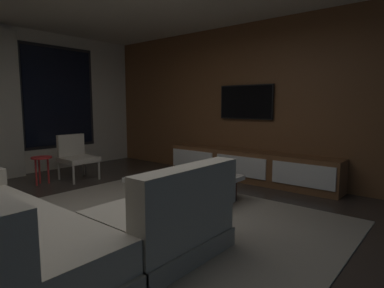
% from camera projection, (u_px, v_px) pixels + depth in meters
% --- Properties ---
extents(floor, '(9.20, 9.20, 0.00)m').
position_uv_depth(floor, '(121.00, 231.00, 3.32)').
color(floor, '#332B26').
extents(media_wall, '(0.12, 7.80, 2.70)m').
position_uv_depth(media_wall, '(262.00, 102.00, 5.49)').
color(media_wall, brown).
rests_on(media_wall, floor).
extents(area_rug, '(3.20, 3.80, 0.01)m').
position_uv_depth(area_rug, '(152.00, 223.00, 3.52)').
color(area_rug, gray).
rests_on(area_rug, floor).
extents(sectional_couch, '(1.98, 2.50, 0.82)m').
position_uv_depth(sectional_couch, '(44.00, 230.00, 2.60)').
color(sectional_couch, '#A49C8C').
rests_on(sectional_couch, floor).
extents(coffee_table, '(1.16, 1.16, 0.36)m').
position_uv_depth(coffee_table, '(185.00, 189.00, 4.24)').
color(coffee_table, '#3E1C12').
rests_on(coffee_table, floor).
extents(book_stack_on_coffee_table, '(0.30, 0.20, 0.07)m').
position_uv_depth(book_stack_on_coffee_table, '(173.00, 176.00, 4.10)').
color(book_stack_on_coffee_table, brown).
rests_on(book_stack_on_coffee_table, coffee_table).
extents(accent_chair_near_window, '(0.55, 0.57, 0.78)m').
position_uv_depth(accent_chair_near_window, '(76.00, 155.00, 5.59)').
color(accent_chair_near_window, '#B2ADA0').
rests_on(accent_chair_near_window, floor).
extents(side_stool, '(0.32, 0.32, 0.46)m').
position_uv_depth(side_stool, '(41.00, 162.00, 5.20)').
color(side_stool, red).
rests_on(side_stool, floor).
extents(media_console, '(0.46, 3.10, 0.52)m').
position_uv_depth(media_console, '(249.00, 167.00, 5.44)').
color(media_console, brown).
rests_on(media_console, floor).
extents(mounted_tv, '(0.05, 1.03, 0.60)m').
position_uv_depth(mounted_tv, '(246.00, 102.00, 5.57)').
color(mounted_tv, black).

